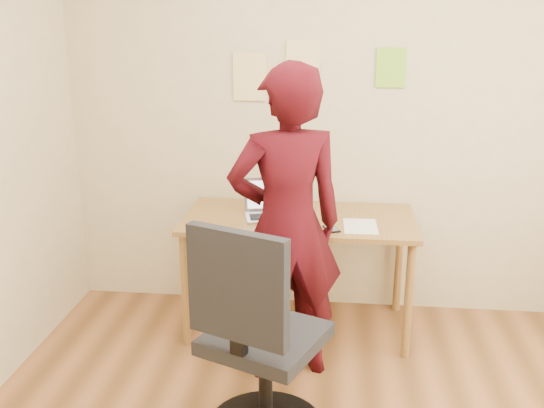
# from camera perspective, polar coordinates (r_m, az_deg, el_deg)

# --- Properties ---
(room) EXTENTS (3.58, 3.58, 2.78)m
(room) POSITION_cam_1_polar(r_m,az_deg,el_deg) (2.19, 5.75, 2.51)
(room) COLOR brown
(room) RESTS_ON ground
(desk) EXTENTS (1.40, 0.70, 0.74)m
(desk) POSITION_cam_1_polar(r_m,az_deg,el_deg) (3.73, 2.55, -2.50)
(desk) COLOR olive
(desk) RESTS_ON ground
(laptop) EXTENTS (0.35, 0.33, 0.22)m
(laptop) POSITION_cam_1_polar(r_m,az_deg,el_deg) (3.70, -0.21, -0.39)
(laptop) COLOR silver
(laptop) RESTS_ON desk
(paper_sheet) EXTENTS (0.20, 0.28, 0.00)m
(paper_sheet) POSITION_cam_1_polar(r_m,az_deg,el_deg) (3.57, 8.32, -2.07)
(paper_sheet) COLOR white
(paper_sheet) RESTS_ON desk
(phone) EXTENTS (0.11, 0.14, 0.01)m
(phone) POSITION_cam_1_polar(r_m,az_deg,el_deg) (3.49, 5.63, -2.34)
(phone) COLOR black
(phone) RESTS_ON desk
(wall_note_left) EXTENTS (0.21, 0.00, 0.30)m
(wall_note_left) POSITION_cam_1_polar(r_m,az_deg,el_deg) (3.92, -2.12, 11.88)
(wall_note_left) COLOR #F6DB93
(wall_note_left) RESTS_ON room
(wall_note_mid) EXTENTS (0.21, 0.00, 0.30)m
(wall_note_mid) POSITION_cam_1_polar(r_m,az_deg,el_deg) (3.88, 2.92, 12.93)
(wall_note_mid) COLOR #F6DB93
(wall_note_mid) RESTS_ON room
(wall_note_right) EXTENTS (0.18, 0.00, 0.24)m
(wall_note_right) POSITION_cam_1_polar(r_m,az_deg,el_deg) (3.89, 11.13, 12.47)
(wall_note_right) COLOR #8BD830
(wall_note_right) RESTS_ON room
(office_chair) EXTENTS (0.63, 0.64, 1.09)m
(office_chair) POSITION_cam_1_polar(r_m,az_deg,el_deg) (2.79, -1.36, -13.77)
(office_chair) COLOR black
(office_chair) RESTS_ON ground
(person) EXTENTS (0.72, 0.59, 1.71)m
(person) POSITION_cam_1_polar(r_m,az_deg,el_deg) (3.18, 1.37, -2.10)
(person) COLOR #39070E
(person) RESTS_ON ground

